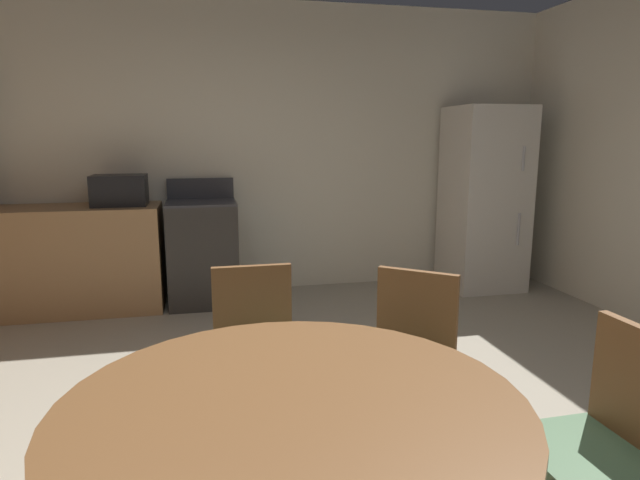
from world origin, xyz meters
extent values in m
cube|color=silver|center=(0.00, 3.19, 1.35)|extent=(6.07, 0.12, 2.70)
cube|color=#9E754C|center=(-1.80, 2.79, 0.45)|extent=(1.88, 0.60, 0.90)
cube|color=#2D2B28|center=(-0.51, 2.79, 0.45)|extent=(0.60, 0.60, 0.90)
cube|color=#38383D|center=(-0.51, 2.79, 0.91)|extent=(0.60, 0.60, 0.02)
cube|color=#38383D|center=(-0.51, 3.07, 1.01)|extent=(0.60, 0.04, 0.18)
cube|color=silver|center=(2.19, 2.74, 0.88)|extent=(0.68, 0.66, 1.76)
cylinder|color=#B2B2B7|center=(2.37, 2.40, 1.28)|extent=(0.02, 0.02, 0.22)
cylinder|color=#B2B2B7|center=(2.37, 2.40, 0.63)|extent=(0.02, 0.02, 0.30)
cube|color=black|center=(-1.17, 2.79, 1.03)|extent=(0.44, 0.32, 0.26)
cylinder|color=brown|center=(-0.26, -0.64, 0.74)|extent=(1.30, 1.30, 0.04)
cylinder|color=brown|center=(-0.10, 0.16, 0.21)|extent=(0.03, 0.03, 0.43)
cylinder|color=brown|center=(-0.44, 0.16, 0.21)|extent=(0.03, 0.03, 0.43)
cylinder|color=brown|center=(-0.10, 0.50, 0.21)|extent=(0.03, 0.03, 0.43)
cylinder|color=brown|center=(-0.44, 0.50, 0.21)|extent=(0.03, 0.03, 0.43)
cube|color=#4C704C|center=(-0.27, 0.33, 0.45)|extent=(0.40, 0.40, 0.05)
cube|color=brown|center=(-0.27, 0.51, 0.66)|extent=(0.38, 0.04, 0.42)
cylinder|color=brown|center=(0.38, -0.13, 0.21)|extent=(0.03, 0.03, 0.43)
cylinder|color=brown|center=(0.11, 0.08, 0.21)|extent=(0.03, 0.03, 0.43)
cylinder|color=brown|center=(0.59, 0.13, 0.21)|extent=(0.03, 0.03, 0.43)
cylinder|color=brown|center=(0.33, 0.34, 0.21)|extent=(0.03, 0.03, 0.43)
cube|color=#4C704C|center=(0.35, 0.10, 0.45)|extent=(0.56, 0.56, 0.05)
cube|color=brown|center=(0.47, 0.24, 0.66)|extent=(0.32, 0.27, 0.42)
cylinder|color=brown|center=(0.87, -0.45, 0.21)|extent=(0.03, 0.03, 0.43)
cube|color=#4C704C|center=(0.70, -0.63, 0.45)|extent=(0.41, 0.41, 0.05)
cube|color=brown|center=(0.88, -0.62, 0.66)|extent=(0.04, 0.38, 0.42)
camera|label=1|loc=(-0.48, -1.98, 1.47)|focal=29.99mm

